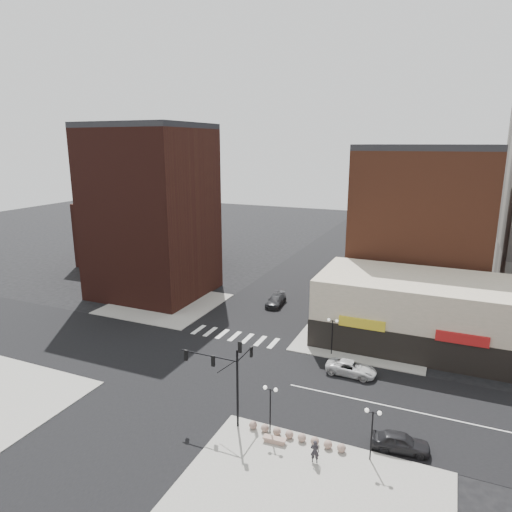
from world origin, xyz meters
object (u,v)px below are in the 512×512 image
at_px(street_lamp_ne, 332,327).
at_px(pedestrian, 315,451).
at_px(street_lamp_se_a, 270,398).
at_px(street_lamp_se_b, 372,422).
at_px(dark_sedan_north, 276,300).
at_px(white_suv, 351,368).
at_px(traffic_signal, 229,369).
at_px(dark_sedan_east, 400,442).
at_px(stone_bench, 275,440).

distance_m(street_lamp_ne, pedestrian, 18.35).
distance_m(street_lamp_se_a, street_lamp_se_b, 8.00).
xyz_separation_m(dark_sedan_north, pedestrian, (14.70, -30.38, 0.25)).
bearing_deg(street_lamp_ne, white_suv, -50.43).
height_order(traffic_signal, dark_sedan_east, traffic_signal).
bearing_deg(traffic_signal, street_lamp_se_a, -2.57).
distance_m(dark_sedan_east, stone_bench, 9.66).
xyz_separation_m(traffic_signal, pedestrian, (8.06, -2.08, -3.95)).
distance_m(street_lamp_se_b, white_suv, 13.34).
bearing_deg(pedestrian, stone_bench, -24.73).
xyz_separation_m(white_suv, stone_bench, (-3.17, -13.44, -0.36)).
height_order(street_lamp_se_a, stone_bench, street_lamp_se_a).
relative_size(street_lamp_se_a, street_lamp_ne, 1.00).
relative_size(traffic_signal, dark_sedan_north, 1.48).
bearing_deg(street_lamp_se_a, pedestrian, -23.96).
xyz_separation_m(street_lamp_se_b, dark_sedan_east, (1.92, 2.10, -2.55)).
bearing_deg(street_lamp_se_b, pedestrian, -152.78).
height_order(street_lamp_se_a, street_lamp_se_b, same).
relative_size(street_lamp_se_b, dark_sedan_north, 0.79).
xyz_separation_m(white_suv, pedestrian, (0.35, -14.34, 0.31)).
bearing_deg(street_lamp_se_a, white_suv, 72.40).
bearing_deg(dark_sedan_north, stone_bench, -74.04).
distance_m(street_lamp_se_a, white_suv, 13.30).
height_order(street_lamp_ne, white_suv, street_lamp_ne).
bearing_deg(dark_sedan_north, street_lamp_se_b, -61.93).
bearing_deg(stone_bench, pedestrian, -17.48).
bearing_deg(traffic_signal, street_lamp_se_b, -0.82).
xyz_separation_m(street_lamp_se_a, dark_sedan_east, (9.92, 2.10, -2.55)).
height_order(street_lamp_se_a, street_lamp_ne, same).
bearing_deg(stone_bench, street_lamp_ne, 86.23).
relative_size(white_suv, stone_bench, 2.74).
bearing_deg(dark_sedan_north, pedestrian, -68.99).
height_order(dark_sedan_east, dark_sedan_north, dark_sedan_north).
distance_m(street_lamp_se_a, dark_sedan_north, 30.42).
height_order(dark_sedan_east, stone_bench, dark_sedan_east).
xyz_separation_m(traffic_signal, stone_bench, (4.54, -1.17, -4.61)).
xyz_separation_m(street_lamp_se_b, white_suv, (-4.06, 12.44, -2.59)).
height_order(street_lamp_se_b, pedestrian, street_lamp_se_b).
xyz_separation_m(street_lamp_ne, dark_sedan_east, (8.92, -13.90, -2.55)).
bearing_deg(stone_bench, white_suv, 73.72).
relative_size(street_lamp_ne, stone_bench, 2.25).
bearing_deg(dark_sedan_east, street_lamp_se_a, 94.80).
relative_size(traffic_signal, white_suv, 1.53).
height_order(street_lamp_se_b, white_suv, street_lamp_se_b).
bearing_deg(dark_sedan_east, street_lamp_se_b, 130.50).
relative_size(street_lamp_se_b, pedestrian, 2.33).
bearing_deg(pedestrian, dark_sedan_north, -74.44).
bearing_deg(street_lamp_ne, dark_sedan_north, 132.45).
xyz_separation_m(white_suv, dark_sedan_north, (-14.35, 16.04, 0.06)).
bearing_deg(white_suv, street_lamp_se_b, -160.58).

